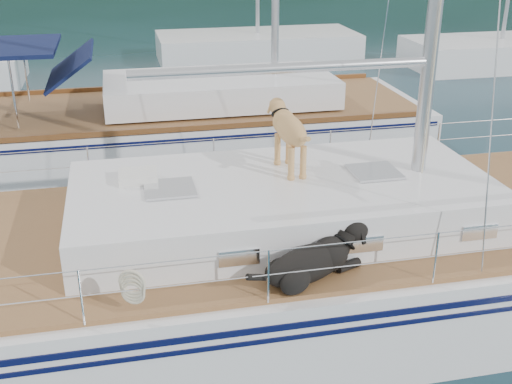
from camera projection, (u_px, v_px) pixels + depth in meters
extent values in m
plane|color=black|center=(222.00, 312.00, 8.49)|extent=(120.00, 120.00, 0.00)
cube|color=white|center=(222.00, 279.00, 8.29)|extent=(12.00, 3.80, 1.40)
cube|color=olive|center=(220.00, 229.00, 8.00)|extent=(11.52, 3.50, 0.06)
cube|color=white|center=(283.00, 201.00, 8.04)|extent=(5.20, 2.50, 0.55)
cylinder|color=silver|center=(285.00, 68.00, 7.38)|extent=(3.60, 0.12, 0.12)
cylinder|color=silver|center=(248.00, 253.00, 6.20)|extent=(10.56, 0.01, 0.01)
cylinder|color=silver|center=(200.00, 140.00, 9.34)|extent=(10.56, 0.01, 0.01)
cube|color=#1D3AB8|center=(141.00, 191.00, 8.98)|extent=(0.67, 0.55, 0.04)
cube|color=silver|center=(138.00, 177.00, 7.89)|extent=(0.48, 0.39, 0.12)
torus|color=beige|center=(132.00, 282.00, 6.08)|extent=(0.35, 0.23, 0.34)
cube|color=white|center=(166.00, 138.00, 13.77)|extent=(11.00, 3.50, 1.30)
cube|color=olive|center=(164.00, 108.00, 13.51)|extent=(10.56, 3.29, 0.06)
cube|color=white|center=(220.00, 89.00, 13.61)|extent=(4.80, 2.30, 0.55)
cube|color=white|center=(258.00, 48.00, 23.48)|extent=(7.20, 3.00, 1.10)
cube|color=white|center=(500.00, 55.00, 22.35)|extent=(6.40, 3.00, 1.10)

